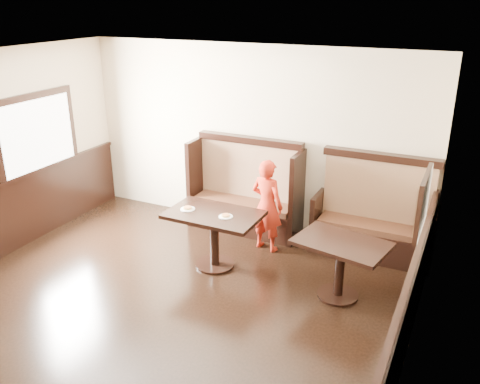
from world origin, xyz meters
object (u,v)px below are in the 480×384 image
Objects in this scene: table_neighbor at (341,256)px; child at (267,205)px; booth_main at (246,197)px; table_main at (214,225)px; booth_neighbor at (373,222)px.

child is (-1.27, 0.78, 0.12)m from table_neighbor.
booth_main is 1.27m from table_main.
booth_main is 1.49× the size of table_neighbor.
child is at bearing 60.82° from table_main.
booth_neighbor is (1.95, -0.00, -0.05)m from booth_main.
booth_main is 1.95m from booth_neighbor.
booth_neighbor reaches higher than table_main.
booth_main is 1.30× the size of child.
table_main is at bearing 70.48° from child.
table_main is 0.91× the size of child.
table_neighbor is at bearing -35.04° from booth_main.
table_main is at bearing -84.89° from booth_main.
child reaches higher than table_neighbor.
table_main is 0.88m from child.
booth_main is 1.42× the size of table_main.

